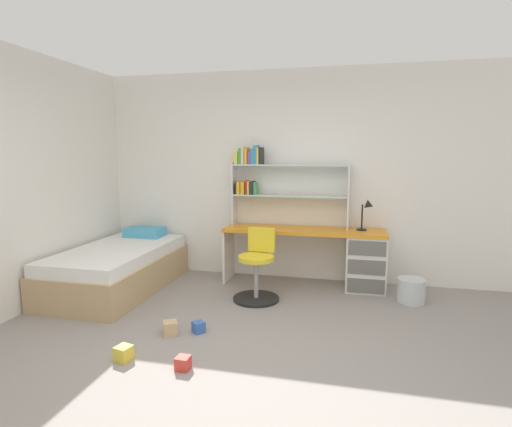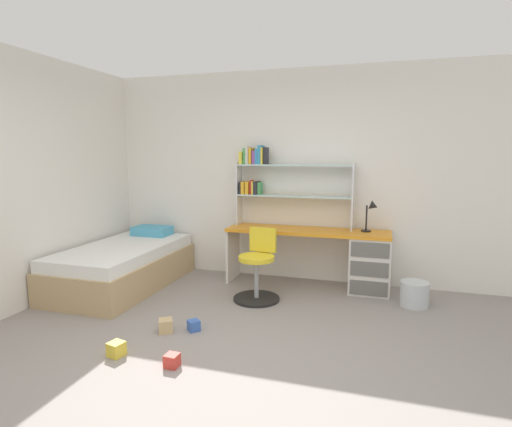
{
  "view_description": "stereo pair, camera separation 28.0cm",
  "coord_description": "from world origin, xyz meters",
  "px_view_note": "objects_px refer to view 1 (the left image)",
  "views": [
    {
      "loc": [
        0.77,
        -2.72,
        1.62
      ],
      "look_at": [
        -0.23,
        1.51,
        0.99
      ],
      "focal_mm": 28.56,
      "sensor_mm": 36.0,
      "label": 1
    },
    {
      "loc": [
        1.04,
        -2.65,
        1.62
      ],
      "look_at": [
        -0.23,
        1.51,
        0.99
      ],
      "focal_mm": 28.56,
      "sensor_mm": 36.0,
      "label": 2
    }
  ],
  "objects_px": {
    "desk": "(347,255)",
    "swivel_chair": "(257,272)",
    "desk_lamp": "(368,210)",
    "toy_block_red_3": "(183,363)",
    "toy_block_blue_0": "(199,327)",
    "bookshelf_hutch": "(270,177)",
    "toy_block_yellow_2": "(124,353)",
    "toy_block_natural_1": "(170,328)",
    "waste_bin": "(411,290)",
    "bed_platform": "(118,268)"
  },
  "relations": [
    {
      "from": "desk",
      "to": "waste_bin",
      "type": "height_order",
      "value": "desk"
    },
    {
      "from": "swivel_chair",
      "to": "toy_block_red_3",
      "type": "xyz_separation_m",
      "value": [
        -0.2,
        -1.62,
        -0.27
      ]
    },
    {
      "from": "desk",
      "to": "desk_lamp",
      "type": "distance_m",
      "value": 0.6
    },
    {
      "from": "waste_bin",
      "to": "toy_block_natural_1",
      "type": "xyz_separation_m",
      "value": [
        -2.24,
        -1.37,
        -0.07
      ]
    },
    {
      "from": "bookshelf_hutch",
      "to": "toy_block_yellow_2",
      "type": "distance_m",
      "value": 2.79
    },
    {
      "from": "desk",
      "to": "toy_block_yellow_2",
      "type": "xyz_separation_m",
      "value": [
        -1.69,
        -2.24,
        -0.35
      ]
    },
    {
      "from": "desk",
      "to": "toy_block_natural_1",
      "type": "xyz_separation_m",
      "value": [
        -1.53,
        -1.72,
        -0.34
      ]
    },
    {
      "from": "bookshelf_hutch",
      "to": "swivel_chair",
      "type": "bearing_deg",
      "value": -89.3
    },
    {
      "from": "bookshelf_hutch",
      "to": "toy_block_blue_0",
      "type": "distance_m",
      "value": 2.2
    },
    {
      "from": "desk",
      "to": "toy_block_red_3",
      "type": "distance_m",
      "value": 2.57
    },
    {
      "from": "waste_bin",
      "to": "bed_platform",
      "type": "bearing_deg",
      "value": -174.51
    },
    {
      "from": "swivel_chair",
      "to": "toy_block_natural_1",
      "type": "xyz_separation_m",
      "value": [
        -0.56,
        -1.08,
        -0.26
      ]
    },
    {
      "from": "desk",
      "to": "bookshelf_hutch",
      "type": "bearing_deg",
      "value": 172.2
    },
    {
      "from": "desk",
      "to": "toy_block_blue_0",
      "type": "relative_size",
      "value": 19.97
    },
    {
      "from": "desk_lamp",
      "to": "waste_bin",
      "type": "xyz_separation_m",
      "value": [
        0.48,
        -0.38,
        -0.83
      ]
    },
    {
      "from": "toy_block_yellow_2",
      "to": "bookshelf_hutch",
      "type": "bearing_deg",
      "value": 73.36
    },
    {
      "from": "desk_lamp",
      "to": "toy_block_red_3",
      "type": "bearing_deg",
      "value": -121.36
    },
    {
      "from": "toy_block_yellow_2",
      "to": "waste_bin",
      "type": "bearing_deg",
      "value": 38.23
    },
    {
      "from": "bed_platform",
      "to": "toy_block_natural_1",
      "type": "height_order",
      "value": "bed_platform"
    },
    {
      "from": "desk",
      "to": "waste_bin",
      "type": "bearing_deg",
      "value": -26.05
    },
    {
      "from": "waste_bin",
      "to": "toy_block_blue_0",
      "type": "height_order",
      "value": "waste_bin"
    },
    {
      "from": "toy_block_blue_0",
      "to": "toy_block_red_3",
      "type": "xyz_separation_m",
      "value": [
        0.12,
        -0.64,
        0.0
      ]
    },
    {
      "from": "bed_platform",
      "to": "toy_block_red_3",
      "type": "relative_size",
      "value": 18.57
    },
    {
      "from": "swivel_chair",
      "to": "toy_block_blue_0",
      "type": "relative_size",
      "value": 8.06
    },
    {
      "from": "swivel_chair",
      "to": "toy_block_yellow_2",
      "type": "bearing_deg",
      "value": -114.27
    },
    {
      "from": "toy_block_red_3",
      "to": "waste_bin",
      "type": "bearing_deg",
      "value": 45.43
    },
    {
      "from": "toy_block_natural_1",
      "to": "toy_block_yellow_2",
      "type": "bearing_deg",
      "value": -107.05
    },
    {
      "from": "toy_block_red_3",
      "to": "desk",
      "type": "bearing_deg",
      "value": 62.58
    },
    {
      "from": "toy_block_red_3",
      "to": "toy_block_natural_1",
      "type": "bearing_deg",
      "value": 123.48
    },
    {
      "from": "desk",
      "to": "swivel_chair",
      "type": "distance_m",
      "value": 1.17
    },
    {
      "from": "waste_bin",
      "to": "toy_block_yellow_2",
      "type": "xyz_separation_m",
      "value": [
        -2.4,
        -1.89,
        -0.07
      ]
    },
    {
      "from": "waste_bin",
      "to": "toy_block_blue_0",
      "type": "relative_size",
      "value": 3.02
    },
    {
      "from": "toy_block_blue_0",
      "to": "desk",
      "type": "bearing_deg",
      "value": 51.28
    },
    {
      "from": "waste_bin",
      "to": "toy_block_yellow_2",
      "type": "relative_size",
      "value": 2.58
    },
    {
      "from": "waste_bin",
      "to": "toy_block_red_3",
      "type": "distance_m",
      "value": 2.69
    },
    {
      "from": "bookshelf_hutch",
      "to": "toy_block_yellow_2",
      "type": "relative_size",
      "value": 12.71
    },
    {
      "from": "bookshelf_hutch",
      "to": "toy_block_red_3",
      "type": "xyz_separation_m",
      "value": [
        -0.19,
        -2.39,
        -1.28
      ]
    },
    {
      "from": "desk_lamp",
      "to": "toy_block_yellow_2",
      "type": "distance_m",
      "value": 3.11
    },
    {
      "from": "toy_block_yellow_2",
      "to": "toy_block_natural_1",
      "type": "bearing_deg",
      "value": 72.95
    },
    {
      "from": "bed_platform",
      "to": "waste_bin",
      "type": "bearing_deg",
      "value": 5.49
    },
    {
      "from": "toy_block_blue_0",
      "to": "toy_block_natural_1",
      "type": "height_order",
      "value": "toy_block_natural_1"
    },
    {
      "from": "desk",
      "to": "desk_lamp",
      "type": "xyz_separation_m",
      "value": [
        0.23,
        0.04,
        0.56
      ]
    },
    {
      "from": "bookshelf_hutch",
      "to": "toy_block_blue_0",
      "type": "relative_size",
      "value": 14.89
    },
    {
      "from": "toy_block_red_3",
      "to": "bed_platform",
      "type": "bearing_deg",
      "value": 133.84
    },
    {
      "from": "swivel_chair",
      "to": "toy_block_blue_0",
      "type": "height_order",
      "value": "swivel_chair"
    },
    {
      "from": "bookshelf_hutch",
      "to": "toy_block_blue_0",
      "type": "height_order",
      "value": "bookshelf_hutch"
    },
    {
      "from": "desk",
      "to": "swivel_chair",
      "type": "relative_size",
      "value": 2.48
    },
    {
      "from": "toy_block_yellow_2",
      "to": "toy_block_red_3",
      "type": "relative_size",
      "value": 1.14
    },
    {
      "from": "bookshelf_hutch",
      "to": "swivel_chair",
      "type": "distance_m",
      "value": 1.28
    },
    {
      "from": "swivel_chair",
      "to": "toy_block_blue_0",
      "type": "xyz_separation_m",
      "value": [
        -0.33,
        -0.97,
        -0.27
      ]
    }
  ]
}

